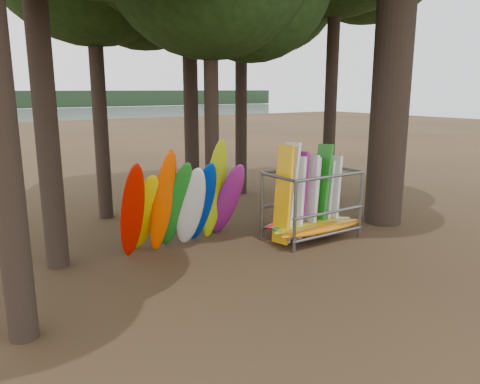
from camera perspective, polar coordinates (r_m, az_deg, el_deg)
ground at (r=13.45m, az=6.40°, el=-6.59°), size 120.00×120.00×0.00m
lake at (r=70.35m, az=-26.86°, el=7.56°), size 160.00×160.00×0.00m
kayak_row at (r=12.87m, az=-6.76°, el=-1.46°), size 3.77×1.88×3.21m
storage_rack at (r=14.02m, az=8.66°, el=-1.76°), size 3.13×1.54×2.91m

